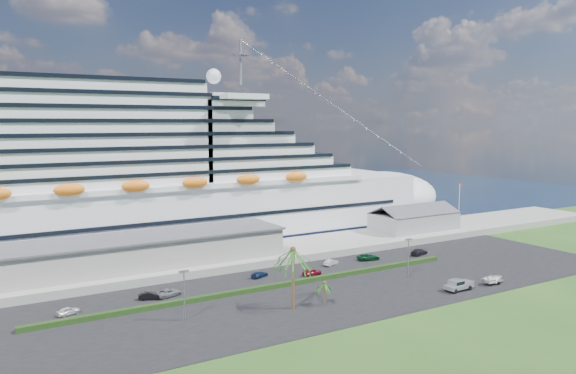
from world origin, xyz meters
TOP-DOWN VIEW (x-y plane):
  - ground at (0.00, 0.00)m, footprint 420.00×420.00m
  - asphalt_lot at (0.00, 11.00)m, footprint 140.00×38.00m
  - wharf at (0.00, 40.00)m, footprint 240.00×20.00m
  - water at (0.00, 130.00)m, footprint 420.00×160.00m
  - cruise_ship at (-21.53, 64.00)m, footprint 191.00×38.00m
  - terminal_building at (-25.00, 40.00)m, footprint 61.00×15.00m
  - port_shed at (52.00, 40.00)m, footprint 24.00×12.31m
  - flagpole at (70.04, 40.00)m, footprint 1.08×0.16m
  - hedge at (-8.00, 16.00)m, footprint 88.00×1.10m
  - lamp_post_left at (-28.00, 8.00)m, footprint 1.60×0.35m
  - lamp_post_right at (20.00, 8.00)m, footprint 1.60×0.35m
  - palm_tall at (-10.00, 4.00)m, footprint 8.82×8.82m
  - palm_short at (-4.50, 2.50)m, footprint 3.53×3.53m
  - parked_car_0 at (-43.63, 20.56)m, footprint 4.18×2.72m
  - parked_car_1 at (-29.43, 21.52)m, footprint 4.46×2.98m
  - parked_car_2 at (-26.08, 21.54)m, footprint 5.42×3.58m
  - parked_car_3 at (-5.68, 24.32)m, footprint 4.61×3.29m
  - parked_car_4 at (4.32, 19.87)m, footprint 4.47×2.24m
  - parked_car_5 at (12.63, 24.73)m, footprint 4.27×2.74m
  - parked_car_6 at (22.83, 24.12)m, footprint 5.70×3.46m
  - parked_car_7 at (36.51, 21.85)m, footprint 5.79×3.64m
  - pickup_truck at (22.39, -3.27)m, footprint 6.19×2.50m
  - boat_trailer at (31.71, -3.82)m, footprint 5.86×3.92m

SIDE VIEW (x-z plane):
  - ground at x=0.00m, z-range 0.00..0.00m
  - water at x=0.00m, z-range 0.00..0.02m
  - asphalt_lot at x=0.00m, z-range 0.00..0.12m
  - hedge at x=-8.00m, z-range 0.12..1.02m
  - parked_car_3 at x=-5.68m, z-range 0.12..1.36m
  - parked_car_0 at x=-43.63m, z-range 0.12..1.44m
  - parked_car_5 at x=12.63m, z-range 0.12..1.45m
  - parked_car_2 at x=-26.08m, z-range 0.12..1.50m
  - parked_car_1 at x=-29.43m, z-range 0.12..1.51m
  - parked_car_4 at x=4.32m, z-range 0.12..1.58m
  - parked_car_6 at x=22.83m, z-range 0.12..1.60m
  - wharf at x=0.00m, z-range 0.00..1.80m
  - parked_car_7 at x=36.51m, z-range 0.12..1.68m
  - boat_trailer at x=31.71m, z-range 0.39..2.06m
  - pickup_truck at x=22.39m, z-range 0.23..2.38m
  - palm_short at x=-4.50m, z-range 1.38..5.95m
  - port_shed at x=52.00m, z-range 0.71..8.08m
  - terminal_building at x=-25.00m, z-range 1.86..8.16m
  - lamp_post_left at x=-28.00m, z-range 1.21..9.48m
  - lamp_post_right at x=20.00m, z-range 1.21..9.48m
  - flagpole at x=70.04m, z-range 2.27..14.27m
  - palm_tall at x=-10.00m, z-range 3.64..14.77m
  - cruise_ship at x=-21.53m, z-range -10.31..43.69m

